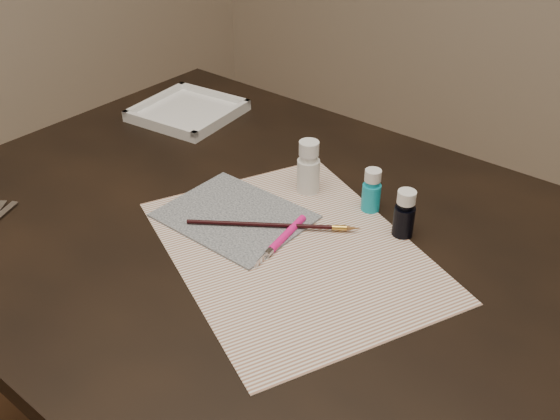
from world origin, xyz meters
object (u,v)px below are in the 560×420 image
Objects in this scene: palette_tray at (188,110)px; paint_bottle_navy at (404,214)px; paint_bottle_white at (308,167)px; paint_bottle_cyan at (372,190)px; paper at (292,249)px; canvas at (235,216)px.

paint_bottle_navy is at bearing -9.45° from palette_tray.
paint_bottle_white reaches higher than paint_bottle_navy.
paint_bottle_cyan is 0.39× the size of palette_tray.
paint_bottle_white is 1.27× the size of paint_bottle_cyan.
paper is 2.31× the size of palette_tray.
paper is 5.98× the size of paint_bottle_cyan.
canvas is 0.28m from paint_bottle_navy.
paint_bottle_navy reaches higher than paper.
paint_bottle_white is (0.04, 0.15, 0.05)m from canvas.
paint_bottle_navy is at bearing -3.42° from paint_bottle_white.
paint_bottle_cyan is at bearing 8.53° from paint_bottle_white.
paper is 5.67× the size of paint_bottle_navy.
palette_tray reaches higher than paper.
paint_bottle_cyan is at bearing 45.26° from canvas.
paint_bottle_white is at bearing -171.47° from paint_bottle_cyan.
paint_bottle_cyan is (0.03, 0.17, 0.04)m from paper.
paint_bottle_white is 0.12m from paint_bottle_cyan.
paint_bottle_white is 1.20× the size of paint_bottle_navy.
paper is at bearing -128.10° from paint_bottle_navy.
paper is 4.73× the size of paint_bottle_white.
paint_bottle_cyan is 0.09m from paint_bottle_navy.
paper is 2.02× the size of canvas.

